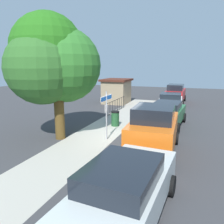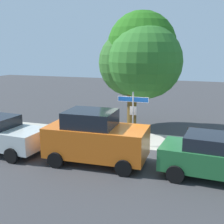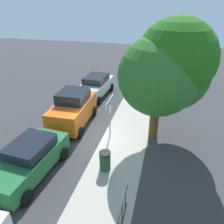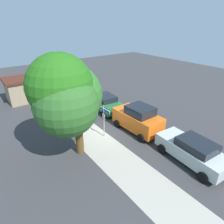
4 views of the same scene
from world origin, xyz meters
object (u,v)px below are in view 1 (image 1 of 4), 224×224
trash_bin (115,118)px  car_white (170,102)px  utility_shed (117,91)px  car_silver (125,190)px  car_orange (154,130)px  street_sign (106,106)px  car_red (175,94)px  shade_tree (52,61)px  car_green (167,114)px

trash_bin → car_white: bearing=-26.1°
trash_bin → utility_shed: bearing=18.6°
car_silver → car_orange: bearing=5.4°
street_sign → car_white: size_ratio=0.64×
car_red → shade_tree: bearing=160.2°
utility_shed → car_green: bearing=-140.7°
car_white → car_red: 4.80m
car_green → shade_tree: bearing=131.7°
car_green → car_white: size_ratio=1.07×
street_sign → utility_shed: bearing=16.6°
car_orange → utility_shed: utility_shed is taller
shade_tree → car_silver: size_ratio=1.43×
car_red → utility_shed: size_ratio=1.41×
street_sign → car_silver: 6.39m
car_silver → trash_bin: (8.46, 3.27, -0.35)m
car_red → trash_bin: 11.14m
street_sign → car_red: (13.52, -2.43, -0.83)m
shade_tree → car_silver: shade_tree is taller
car_green → trash_bin: size_ratio=4.48×
street_sign → trash_bin: 3.12m
street_sign → utility_shed: (11.39, 3.40, -0.53)m
car_white → utility_shed: bearing=62.0°
car_white → car_red: car_red is taller
car_orange → trash_bin: size_ratio=4.21×
car_silver → trash_bin: size_ratio=4.77×
street_sign → trash_bin: bearing=10.2°
car_green → car_red: (9.60, 0.29, 0.15)m
car_green → car_white: 4.81m
car_green → car_red: 9.60m
car_silver → car_green: size_ratio=1.06×
car_green → trash_bin: (-1.14, 3.21, -0.34)m
car_orange → utility_shed: 13.68m
car_green → car_white: car_green is taller
car_red → car_orange: bearing=-177.9°
utility_shed → car_silver: bearing=-160.1°
street_sign → car_orange: (-0.87, -2.65, -0.74)m
car_orange → car_red: bearing=-0.8°
car_orange → car_red: size_ratio=0.89×
car_orange → car_silver: bearing=179.7°
car_silver → car_red: bearing=5.0°
car_green → trash_bin: 3.43m
car_green → car_silver: bearing=-175.5°
car_orange → car_white: (9.60, 0.24, -0.25)m
street_sign → trash_bin: street_sign is taller
car_red → trash_bin: (-10.74, 2.93, -0.49)m
trash_bin → street_sign: bearing=-169.8°
shade_tree → trash_bin: shade_tree is taller
car_orange → car_white: car_orange is taller
car_orange → trash_bin: car_orange is taller
car_orange → street_sign: bearing=70.1°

